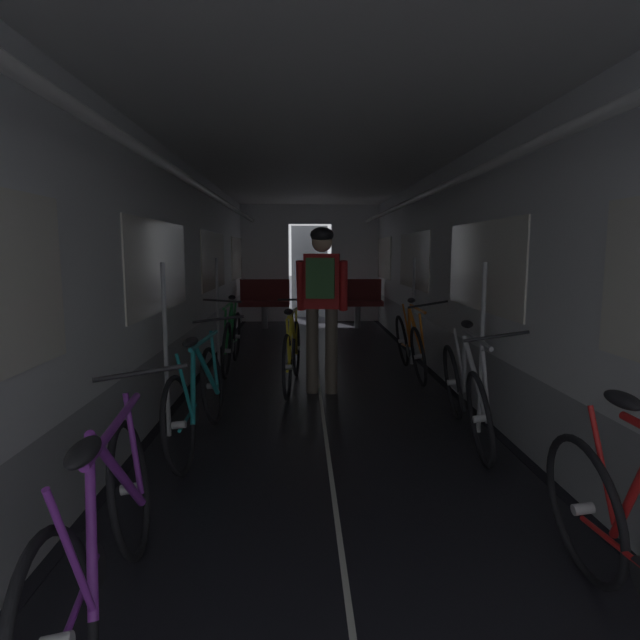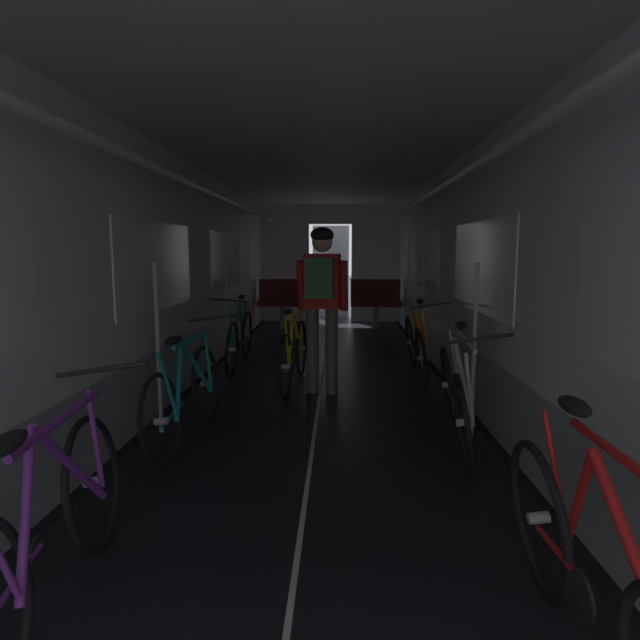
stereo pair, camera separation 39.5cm
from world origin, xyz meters
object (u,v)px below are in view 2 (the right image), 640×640
bicycle_purple (48,527)px  person_cyclist_aisle (322,292)px  bench_seat_far_right (375,299)px  bicycle_silver (455,395)px  bicycle_orange (416,345)px  bicycle_teal (187,394)px  bicycle_green (240,338)px  bicycle_red (595,580)px  bicycle_yellow_in_aisle (294,352)px  bench_seat_far_left (283,299)px

bicycle_purple → person_cyclist_aisle: size_ratio=0.98×
bench_seat_far_right → bicycle_silver: size_ratio=0.58×
bench_seat_far_right → bicycle_orange: bicycle_orange is taller
bicycle_orange → bicycle_silver: bearing=-90.3°
bicycle_teal → bicycle_purple: bearing=-89.7°
bicycle_green → bicycle_red: bicycle_red is taller
person_cyclist_aisle → bench_seat_far_right: bearing=79.5°
bicycle_green → bicycle_silver: bearing=-49.5°
bicycle_teal → bicycle_purple: bicycle_purple is taller
bicycle_purple → bicycle_yellow_in_aisle: size_ratio=1.00×
bicycle_teal → bicycle_purple: (0.01, -1.96, -0.00)m
bicycle_teal → person_cyclist_aisle: 1.89m
bicycle_yellow_in_aisle → bicycle_orange: bearing=20.0°
bench_seat_far_right → bench_seat_far_left: bearing=180.0°
bicycle_silver → bench_seat_far_right: bearing=91.9°
bench_seat_far_left → person_cyclist_aisle: (0.92, -4.74, 0.50)m
bicycle_green → bicycle_purple: bicycle_purple is taller
bicycle_purple → bicycle_yellow_in_aisle: (0.68, 3.66, 0.00)m
bicycle_green → bicycle_red: 5.30m
bench_seat_far_right → bicycle_teal: same height
person_cyclist_aisle → bicycle_yellow_in_aisle: size_ratio=1.02×
bench_seat_far_right → bicycle_purple: bearing=-102.9°
bench_seat_far_right → person_cyclist_aisle: person_cyclist_aisle is taller
bench_seat_far_left → bicycle_teal: (-0.08, -6.19, -0.19)m
bicycle_orange → bicycle_yellow_in_aisle: bearing=-160.0°
bench_seat_far_left → bicycle_silver: bearing=-71.8°
bicycle_red → bicycle_orange: size_ratio=1.00×
bicycle_teal → person_cyclist_aisle: person_cyclist_aisle is taller
bicycle_purple → bicycle_orange: bicycle_orange is taller
bicycle_red → bicycle_purple: 2.06m
bicycle_orange → person_cyclist_aisle: bearing=-144.6°
bicycle_red → bicycle_yellow_in_aisle: 4.16m
bench_seat_far_left → bicycle_red: same height
bicycle_green → bicycle_yellow_in_aisle: bearing=-49.6°
bicycle_red → bicycle_silver: 2.29m
bench_seat_far_right → bicycle_teal: size_ratio=0.58×
bicycle_yellow_in_aisle → bicycle_green: bearing=130.4°
bench_seat_far_left → bench_seat_far_right: 1.80m
bicycle_green → bicycle_teal: size_ratio=1.00×
bench_seat_far_right → bicycle_orange: size_ratio=0.58×
bench_seat_far_left → bicycle_purple: bearing=-90.5°
bicycle_silver → bicycle_yellow_in_aisle: size_ratio=1.00×
bench_seat_far_right → person_cyclist_aisle: (-0.88, -4.74, 0.50)m
bench_seat_far_right → bicycle_green: bearing=-118.9°
bench_seat_far_right → bicycle_red: same height
bicycle_red → bicycle_silver: (0.03, 2.29, -0.00)m
bicycle_yellow_in_aisle → bench_seat_far_right: bearing=75.1°
bicycle_red → bicycle_orange: (0.04, 4.44, -0.00)m
bench_seat_far_left → bicycle_green: bench_seat_far_left is taller
bicycle_purple → bicycle_silver: bearing=44.3°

